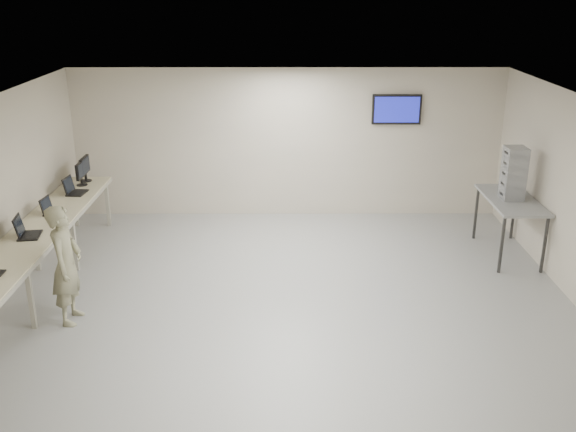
{
  "coord_description": "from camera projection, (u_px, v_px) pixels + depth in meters",
  "views": [
    {
      "loc": [
        -0.02,
        -8.25,
        4.23
      ],
      "look_at": [
        0.0,
        0.2,
        1.15
      ],
      "focal_mm": 40.0,
      "sensor_mm": 36.0,
      "label": 1
    }
  ],
  "objects": [
    {
      "name": "room",
      "position": [
        290.0,
        202.0,
        8.77
      ],
      "size": [
        8.01,
        7.01,
        2.81
      ],
      "color": "#A4A4A2",
      "rests_on": "ground"
    },
    {
      "name": "workbench",
      "position": [
        30.0,
        243.0,
        8.91
      ],
      "size": [
        0.76,
        6.0,
        0.9
      ],
      "color": "beige",
      "rests_on": "ground"
    },
    {
      "name": "laptop_2",
      "position": [
        25.0,
        231.0,
        8.92
      ],
      "size": [
        0.36,
        0.42,
        0.3
      ],
      "rotation": [
        0.0,
        0.0,
        0.15
      ],
      "color": "black",
      "rests_on": "workbench"
    },
    {
      "name": "laptop_3",
      "position": [
        51.0,
        209.0,
        9.81
      ],
      "size": [
        0.3,
        0.35,
        0.26
      ],
      "rotation": [
        0.0,
        0.0,
        -0.11
      ],
      "color": "black",
      "rests_on": "workbench"
    },
    {
      "name": "laptop_4",
      "position": [
        74.0,
        189.0,
        10.74
      ],
      "size": [
        0.33,
        0.39,
        0.29
      ],
      "rotation": [
        0.0,
        0.0,
        -0.09
      ],
      "color": "black",
      "rests_on": "workbench"
    },
    {
      "name": "monitor_near",
      "position": [
        81.0,
        171.0,
        11.12
      ],
      "size": [
        0.19,
        0.42,
        0.41
      ],
      "color": "black",
      "rests_on": "workbench"
    },
    {
      "name": "monitor_far",
      "position": [
        85.0,
        167.0,
        11.35
      ],
      "size": [
        0.2,
        0.44,
        0.44
      ],
      "color": "black",
      "rests_on": "workbench"
    },
    {
      "name": "soldier",
      "position": [
        66.0,
        265.0,
        8.28
      ],
      "size": [
        0.39,
        0.59,
        1.61
      ],
      "primitive_type": "imported",
      "rotation": [
        0.0,
        0.0,
        1.56
      ],
      "color": "#727859",
      "rests_on": "ground"
    },
    {
      "name": "side_table",
      "position": [
        511.0,
        203.0,
        10.31
      ],
      "size": [
        0.76,
        1.62,
        0.97
      ],
      "color": "gray",
      "rests_on": "ground"
    },
    {
      "name": "storage_bins",
      "position": [
        514.0,
        173.0,
        10.14
      ],
      "size": [
        0.32,
        0.36,
        0.85
      ],
      "color": "#919397",
      "rests_on": "side_table"
    }
  ]
}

